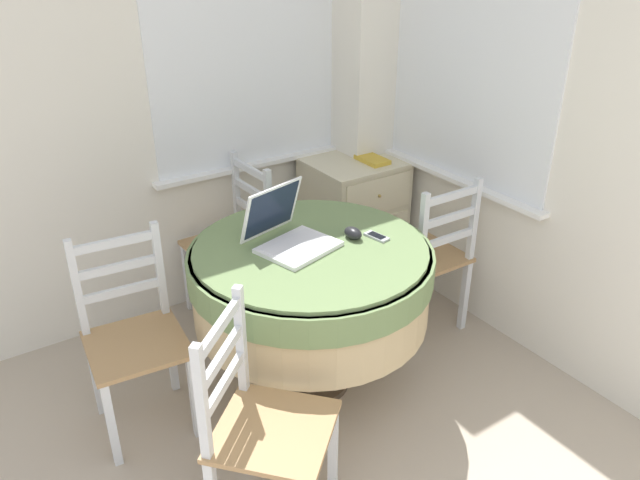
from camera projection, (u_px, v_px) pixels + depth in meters
name	position (u px, v px, depth m)	size (l,w,h in m)	color
corner_room_shell	(382.00, 125.00, 2.48)	(4.25, 5.01, 2.55)	white
round_dining_table	(311.00, 278.00, 2.77)	(1.08, 1.08, 0.75)	#4C3D2D
laptop	(289.00, 234.00, 2.69)	(0.39, 0.39, 0.26)	white
computer_mouse	(353.00, 233.00, 2.76)	(0.06, 0.10, 0.05)	black
cell_phone	(377.00, 236.00, 2.78)	(0.07, 0.12, 0.01)	#B2B7BC
dining_chair_near_back_window	(234.00, 243.00, 3.42)	(0.41, 0.41, 0.88)	#A87F51
dining_chair_near_right_window	(428.00, 258.00, 3.27)	(0.40, 0.40, 0.88)	#A87F51
dining_chair_camera_near	(262.00, 427.00, 2.17)	(0.56, 0.56, 0.88)	#A87F51
dining_chair_left_flank	(134.00, 338.00, 2.63)	(0.43, 0.43, 0.88)	#A87F51
corner_cabinet	(353.00, 219.00, 3.81)	(0.54, 0.50, 0.76)	beige
book_on_cabinet	(372.00, 160.00, 3.61)	(0.12, 0.20, 0.02)	gold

